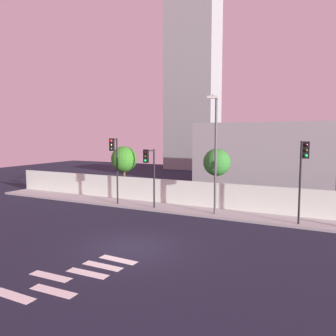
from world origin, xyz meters
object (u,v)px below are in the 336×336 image
object	(u,v)px
roadside_tree_leftmost	(124,159)
traffic_light_right	(150,165)
traffic_light_center	(114,157)
roadside_tree_midleft	(217,163)
traffic_light_left	(303,165)
street_lamp_curbside	(215,147)

from	to	relation	value
roadside_tree_leftmost	traffic_light_right	bearing A→B (deg)	-38.61
traffic_light_center	roadside_tree_midleft	bearing A→B (deg)	28.13
traffic_light_right	roadside_tree_leftmost	world-z (taller)	roadside_tree_leftmost
traffic_light_right	roadside_tree_midleft	size ratio (longest dim) A/B	0.97
traffic_light_right	roadside_tree_midleft	world-z (taller)	traffic_light_right
traffic_light_left	roadside_tree_leftmost	bearing A→B (deg)	164.89
traffic_light_center	street_lamp_curbside	distance (m)	7.64
traffic_light_center	roadside_tree_midleft	size ratio (longest dim) A/B	1.14
traffic_light_right	street_lamp_curbside	distance (m)	4.77
traffic_light_left	roadside_tree_midleft	xyz separation A→B (m)	(-6.25, 3.91, -0.41)
roadside_tree_leftmost	roadside_tree_midleft	size ratio (longest dim) A/B	1.01
traffic_light_center	traffic_light_right	bearing A→B (deg)	-2.62
traffic_light_left	roadside_tree_leftmost	size ratio (longest dim) A/B	1.11
traffic_light_left	traffic_light_center	distance (m)	12.90
traffic_light_right	roadside_tree_leftmost	xyz separation A→B (m)	(-4.62, 3.69, 0.02)
traffic_light_center	roadside_tree_midleft	distance (m)	7.55
traffic_light_left	traffic_light_center	xyz separation A→B (m)	(-12.90, 0.36, 0.02)
roadside_tree_leftmost	roadside_tree_midleft	bearing A→B (deg)	0.00
traffic_light_left	traffic_light_right	distance (m)	9.87
traffic_light_right	roadside_tree_midleft	distance (m)	5.16
traffic_light_right	street_lamp_curbside	bearing A→B (deg)	6.33
street_lamp_curbside	roadside_tree_midleft	xyz separation A→B (m)	(-0.94, 3.19, -1.30)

